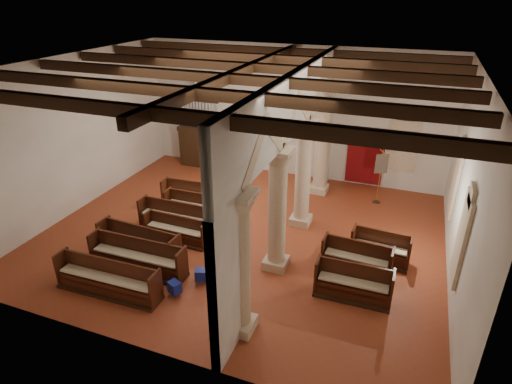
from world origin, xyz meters
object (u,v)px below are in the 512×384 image
(lectern, at_px, (228,160))
(processional_banner, at_px, (379,185))
(pipe_organ, at_px, (200,139))
(aisle_pew_0, at_px, (353,287))
(nave_pew_0, at_px, (109,283))

(lectern, xyz_separation_m, processional_banner, (7.35, -1.13, 0.35))
(lectern, height_order, processional_banner, processional_banner)
(pipe_organ, xyz_separation_m, processional_banner, (8.82, -1.14, -0.58))
(pipe_organ, height_order, aisle_pew_0, pipe_organ)
(lectern, height_order, aisle_pew_0, aisle_pew_0)
(pipe_organ, xyz_separation_m, nave_pew_0, (2.10, -10.00, -1.02))
(pipe_organ, height_order, processional_banner, pipe_organ)
(lectern, height_order, nave_pew_0, nave_pew_0)
(processional_banner, bearing_deg, lectern, 146.29)
(nave_pew_0, relative_size, aisle_pew_0, 1.51)
(lectern, bearing_deg, pipe_organ, 169.78)
(pipe_organ, relative_size, lectern, 4.14)
(processional_banner, bearing_deg, nave_pew_0, -152.13)
(pipe_organ, bearing_deg, nave_pew_0, -78.14)
(pipe_organ, distance_m, aisle_pew_0, 11.76)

